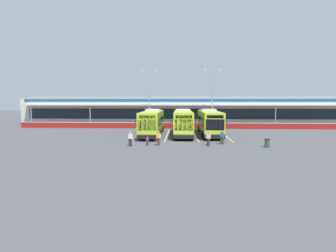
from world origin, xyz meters
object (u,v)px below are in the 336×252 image
at_px(pedestrian_in_dark_coat, 222,137).
at_px(pedestrian_child, 147,141).
at_px(coach_bus_leftmost, 152,123).
at_px(lamp_post_centre, 212,94).
at_px(coach_bus_centre, 209,123).
at_px(pedestrian_approaching_bus, 130,138).
at_px(litter_bin, 267,143).
at_px(pedestrian_near_bin, 208,138).
at_px(pedestrian_with_handbag, 158,138).
at_px(lamp_post_west, 149,94).
at_px(coach_bus_left_centre, 183,123).

bearing_deg(pedestrian_in_dark_coat, pedestrian_child, -171.76).
xyz_separation_m(coach_bus_leftmost, lamp_post_centre, (10.05, 10.88, 4.50)).
distance_m(coach_bus_centre, pedestrian_approaching_bus, 14.00).
relative_size(pedestrian_approaching_bus, litter_bin, 1.74).
distance_m(coach_bus_leftmost, coach_bus_centre, 8.40).
xyz_separation_m(pedestrian_in_dark_coat, pedestrian_near_bin, (-1.72, -1.12, 0.00)).
distance_m(pedestrian_near_bin, lamp_post_centre, 20.49).
height_order(coach_bus_leftmost, pedestrian_near_bin, coach_bus_leftmost).
relative_size(pedestrian_with_handbag, lamp_post_west, 0.15).
bearing_deg(pedestrian_in_dark_coat, coach_bus_left_centre, 119.28).
bearing_deg(lamp_post_west, pedestrian_near_bin, -66.00).
bearing_deg(coach_bus_leftmost, pedestrian_with_handbag, -79.25).
relative_size(coach_bus_centre, pedestrian_near_bin, 7.50).
relative_size(coach_bus_centre, pedestrian_in_dark_coat, 7.50).
bearing_deg(lamp_post_west, pedestrian_approaching_bus, -88.69).
relative_size(coach_bus_leftmost, pedestrian_approaching_bus, 7.50).
bearing_deg(pedestrian_approaching_bus, pedestrian_in_dark_coat, 9.40).
xyz_separation_m(coach_bus_leftmost, pedestrian_with_handbag, (1.64, -8.62, -0.93)).
bearing_deg(pedestrian_with_handbag, pedestrian_approaching_bus, -168.12).
relative_size(pedestrian_in_dark_coat, litter_bin, 1.74).
height_order(coach_bus_leftmost, coach_bus_centre, same).
height_order(lamp_post_west, litter_bin, lamp_post_west).
xyz_separation_m(pedestrian_child, pedestrian_approaching_bus, (-1.84, -0.48, 0.33)).
height_order(coach_bus_left_centre, pedestrian_near_bin, coach_bus_left_centre).
bearing_deg(coach_bus_leftmost, coach_bus_centre, 4.68).
relative_size(coach_bus_centre, lamp_post_centre, 1.10).
relative_size(pedestrian_with_handbag, litter_bin, 1.74).
xyz_separation_m(coach_bus_leftmost, pedestrian_approaching_bus, (-1.43, -9.26, -0.91)).
height_order(pedestrian_child, pedestrian_approaching_bus, pedestrian_approaching_bus).
xyz_separation_m(coach_bus_left_centre, pedestrian_near_bin, (2.70, -9.00, -0.91)).
height_order(pedestrian_child, litter_bin, pedestrian_child).
height_order(pedestrian_with_handbag, pedestrian_in_dark_coat, same).
xyz_separation_m(pedestrian_approaching_bus, lamp_post_west, (-0.48, 21.07, 5.42)).
bearing_deg(pedestrian_with_handbag, lamp_post_centre, 66.67).
bearing_deg(pedestrian_in_dark_coat, pedestrian_with_handbag, -171.66).
relative_size(coach_bus_centre, pedestrian_approaching_bus, 7.50).
distance_m(coach_bus_leftmost, pedestrian_with_handbag, 8.82).
height_order(coach_bus_leftmost, litter_bin, coach_bus_leftmost).
bearing_deg(pedestrian_child, lamp_post_centre, 63.89).
bearing_deg(coach_bus_centre, pedestrian_in_dark_coat, -86.22).
bearing_deg(litter_bin, lamp_post_centre, 99.66).
bearing_deg(pedestrian_near_bin, coach_bus_centre, 82.87).
xyz_separation_m(coach_bus_centre, pedestrian_in_dark_coat, (0.54, -8.24, -0.91)).
distance_m(pedestrian_child, pedestrian_approaching_bus, 1.93).
xyz_separation_m(coach_bus_centre, pedestrian_with_handbag, (-6.74, -9.30, -0.93)).
bearing_deg(pedestrian_approaching_bus, coach_bus_centre, 45.41).
height_order(pedestrian_in_dark_coat, pedestrian_child, pedestrian_in_dark_coat).
bearing_deg(lamp_post_west, pedestrian_with_handbag, -80.14).
xyz_separation_m(coach_bus_centre, lamp_post_centre, (1.67, 10.20, 4.50)).
bearing_deg(lamp_post_west, coach_bus_leftmost, -80.80).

